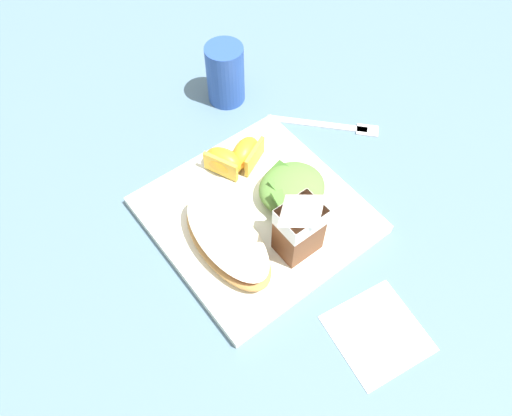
# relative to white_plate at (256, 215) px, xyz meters

# --- Properties ---
(ground) EXTENTS (3.00, 3.00, 0.00)m
(ground) POSITION_rel_white_plate_xyz_m (0.00, 0.00, -0.01)
(ground) COLOR slate
(white_plate) EXTENTS (0.28, 0.28, 0.02)m
(white_plate) POSITION_rel_white_plate_xyz_m (0.00, 0.00, 0.00)
(white_plate) COLOR white
(white_plate) RESTS_ON ground
(cheesy_pizza_bread) EXTENTS (0.09, 0.17, 0.04)m
(cheesy_pizza_bread) POSITION_rel_white_plate_xyz_m (0.07, 0.02, 0.03)
(cheesy_pizza_bread) COLOR #B77F42
(cheesy_pizza_bread) RESTS_ON white_plate
(green_salad_pile) EXTENTS (0.10, 0.09, 0.05)m
(green_salad_pile) POSITION_rel_white_plate_xyz_m (-0.06, 0.01, 0.03)
(green_salad_pile) COLOR #5B8E3D
(green_salad_pile) RESTS_ON white_plate
(milk_carton) EXTENTS (0.06, 0.05, 0.11)m
(milk_carton) POSITION_rel_white_plate_xyz_m (-0.01, 0.08, 0.07)
(milk_carton) COLOR brown
(milk_carton) RESTS_ON white_plate
(orange_wedge_front) EXTENTS (0.07, 0.06, 0.04)m
(orange_wedge_front) POSITION_rel_white_plate_xyz_m (-0.05, -0.08, 0.03)
(orange_wedge_front) COLOR orange
(orange_wedge_front) RESTS_ON white_plate
(orange_wedge_middle) EXTENTS (0.06, 0.07, 0.04)m
(orange_wedge_middle) POSITION_rel_white_plate_xyz_m (-0.01, -0.09, 0.03)
(orange_wedge_middle) COLOR orange
(orange_wedge_middle) RESTS_ON white_plate
(paper_napkin) EXTENTS (0.13, 0.13, 0.00)m
(paper_napkin) POSITION_rel_white_plate_xyz_m (-0.01, 0.23, -0.01)
(paper_napkin) COLOR white
(paper_napkin) RESTS_ON ground
(metal_fork) EXTENTS (0.14, 0.15, 0.01)m
(metal_fork) POSITION_rel_white_plate_xyz_m (-0.21, -0.07, -0.01)
(metal_fork) COLOR silver
(metal_fork) RESTS_ON ground
(drinking_blue_cup) EXTENTS (0.06, 0.06, 0.11)m
(drinking_blue_cup) POSITION_rel_white_plate_xyz_m (-0.11, -0.23, 0.04)
(drinking_blue_cup) COLOR #284CA3
(drinking_blue_cup) RESTS_ON ground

